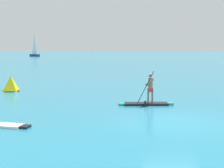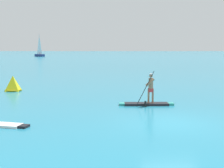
% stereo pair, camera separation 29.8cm
% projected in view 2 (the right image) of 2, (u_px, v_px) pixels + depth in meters
% --- Properties ---
extents(ground, '(440.00, 440.00, 0.00)m').
position_uv_depth(ground, '(170.00, 122.00, 13.98)').
color(ground, teal).
extents(paddleboarder_mid_center, '(3.15, 0.91, 2.02)m').
position_uv_depth(paddleboarder_mid_center, '(146.00, 99.00, 18.03)').
color(paddleboarder_mid_center, black).
rests_on(paddleboarder_mid_center, ground).
extents(race_marker_buoy, '(1.48, 1.48, 1.16)m').
position_uv_depth(race_marker_buoy, '(12.00, 84.00, 23.76)').
color(race_marker_buoy, yellow).
rests_on(race_marker_buoy, ground).
extents(sailboat_left_horizon, '(3.90, 3.54, 7.70)m').
position_uv_depth(sailboat_left_horizon, '(38.00, 53.00, 106.32)').
color(sailboat_left_horizon, navy).
rests_on(sailboat_left_horizon, ground).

